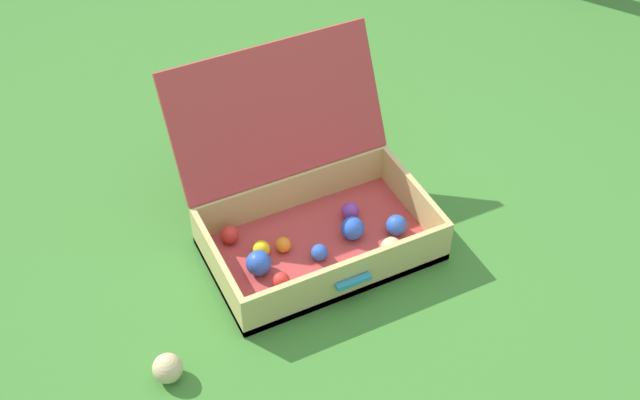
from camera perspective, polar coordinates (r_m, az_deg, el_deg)
ground_plane at (r=2.59m, az=1.81°, el=-2.61°), size 16.00×16.00×0.00m
open_suitcase at (r=2.51m, az=-0.80°, el=-0.45°), size 0.68×0.63×0.53m
stray_ball_on_grass at (r=2.26m, az=-10.52°, el=-11.39°), size 0.08×0.08×0.08m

